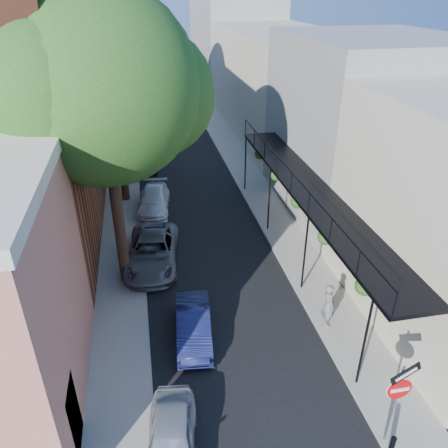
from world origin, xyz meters
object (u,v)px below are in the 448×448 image
oak_far (120,32)px  sign_post (399,392)px  bollard (391,448)px  oak_mid (119,74)px  parked_car_f (156,142)px  pedestrian (328,305)px  parked_car_a (171,441)px  parked_car_e (144,162)px  parked_car_c (153,252)px  parked_car_d (154,201)px  parked_car_b (194,325)px  oak_near (115,90)px

oak_far → sign_post: bearing=-76.1°
sign_post → bollard: size_ratio=3.74×
oak_mid → parked_car_f: bearing=77.2°
sign_post → pedestrian: 4.85m
parked_car_a → parked_car_e: (0.00, 20.72, 0.03)m
oak_far → parked_car_a: bearing=-88.3°
bollard → pedestrian: pedestrian is taller
parked_car_c → pedestrian: pedestrian is taller
parked_car_f → pedestrian: (4.90, -20.97, 0.35)m
parked_car_a → parked_car_f: size_ratio=0.86×
pedestrian → oak_far: bearing=17.7°
oak_far → parked_car_a: (0.75, -25.49, -7.70)m
parked_car_d → parked_car_f: (0.74, 10.19, 0.06)m
bollard → parked_car_b: parked_car_b is taller
bollard → parked_car_b: size_ratio=0.24×
parked_car_b → parked_car_f: parked_car_f is taller
sign_post → parked_car_f: size_ratio=0.78×
parked_car_c → parked_car_e: 11.47m
parked_car_a → pedestrian: bearing=41.1°
oak_mid → parked_car_c: size_ratio=2.15×
sign_post → oak_far: 27.80m
oak_far → pedestrian: (6.75, -21.57, -7.27)m
parked_car_c → parked_car_d: parked_car_c is taller
parked_car_e → parked_car_f: size_ratio=0.91×
bollard → oak_mid: 19.96m
bollard → oak_mid: bearing=109.9°
parked_car_d → oak_mid: bearing=130.6°
sign_post → oak_mid: oak_mid is taller
parked_car_e → parked_car_c: bearing=-96.5°
parked_car_c → parked_car_e: parked_car_c is taller
oak_near → parked_car_d: (1.12, 6.21, -7.30)m
sign_post → parked_car_e: 22.33m
oak_far → parked_car_e: bearing=-81.0°
parked_car_d → parked_car_b: bearing=-78.7°
bollard → oak_near: oak_near is taller
parked_car_a → parked_car_c: (0.00, 9.26, 0.10)m
oak_near → pedestrian: size_ratio=6.59×
sign_post → oak_mid: 19.14m
sign_post → pedestrian: bearing=87.1°
parked_car_f → pedestrian: pedestrian is taller
oak_far → parked_car_e: oak_far is taller
parked_car_a → parked_car_f: bearing=95.4°
oak_far → parked_car_a: 26.64m
oak_mid → parked_car_c: (0.82, -7.20, -6.40)m
parked_car_a → bollard: bearing=-4.9°
bollard → pedestrian: (0.40, 5.20, 0.47)m
parked_car_d → pedestrian: pedestrian is taller
sign_post → parked_car_c: bearing=119.8°
parked_car_c → parked_car_d: 5.45m
sign_post → bollard: sign_post is taller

